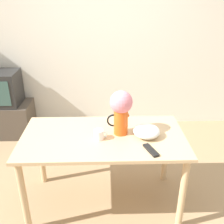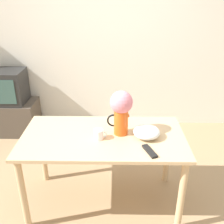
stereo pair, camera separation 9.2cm
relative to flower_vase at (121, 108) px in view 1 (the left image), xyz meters
name	(u,v)px [view 1 (the left image)]	position (x,y,z in m)	size (l,w,h in m)	color
ground_plane	(107,211)	(-0.14, -0.18, -1.03)	(12.00, 12.00, 0.00)	#9E7F5B
wall_back	(104,41)	(-0.14, 1.73, 0.27)	(8.00, 0.05, 2.60)	silver
table	(103,146)	(-0.16, -0.04, -0.36)	(1.48, 0.78, 0.77)	tan
flower_vase	(121,108)	(0.00, 0.00, 0.00)	(0.23, 0.20, 0.41)	#E05619
coffee_mug	(99,135)	(-0.20, -0.10, -0.21)	(0.12, 0.09, 0.09)	white
white_bowl	(147,131)	(0.23, -0.06, -0.20)	(0.24, 0.24, 0.10)	white
remote_control	(151,150)	(0.23, -0.30, -0.24)	(0.11, 0.19, 0.02)	black
tv_stand	(6,119)	(-1.60, 1.39, -0.79)	(0.76, 0.47, 0.48)	#4C4238
tv_set	(0,88)	(-1.60, 1.39, -0.31)	(0.52, 0.44, 0.47)	black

